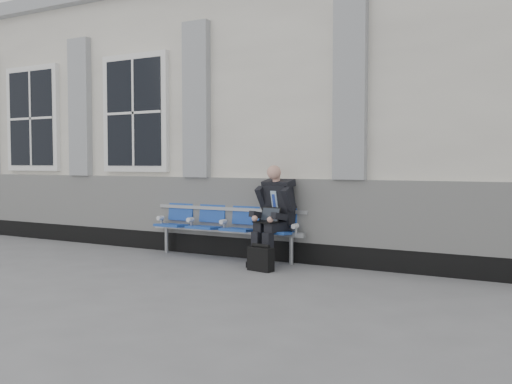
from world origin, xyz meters
The scene contains 5 objects.
ground centered at (0.00, 0.00, 0.00)m, with size 70.00×70.00×0.00m, color slate.
station_building centered at (-0.02, 3.47, 2.22)m, with size 14.40×4.40×4.49m.
bench centered at (2.20, 1.32, 0.55)m, with size 2.60×0.47×0.91m.
businessman centered at (3.09, 1.19, 0.76)m, with size 0.58×0.78×1.39m.
briefcase centered at (3.16, 0.67, 0.17)m, with size 0.37×0.21×0.36m.
Camera 1 is at (6.75, -5.86, 1.43)m, focal length 40.00 mm.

